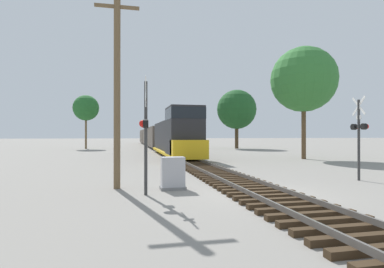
# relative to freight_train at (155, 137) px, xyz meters

# --- Properties ---
(ground_plane) EXTENTS (400.00, 400.00, 0.00)m
(ground_plane) POSITION_rel_freight_train_xyz_m (0.00, -43.95, -1.91)
(ground_plane) COLOR gray
(rail_track_bed) EXTENTS (2.60, 160.00, 0.31)m
(rail_track_bed) POSITION_rel_freight_train_xyz_m (0.00, -43.95, -1.77)
(rail_track_bed) COLOR #382819
(rail_track_bed) RESTS_ON ground
(freight_train) EXTENTS (2.87, 66.90, 4.61)m
(freight_train) POSITION_rel_freight_train_xyz_m (0.00, 0.00, 0.00)
(freight_train) COLOR #232326
(freight_train) RESTS_ON ground
(crossing_signal_near) EXTENTS (0.39, 1.01, 4.33)m
(crossing_signal_near) POSITION_rel_freight_train_xyz_m (-4.12, -43.25, 0.55)
(crossing_signal_near) COLOR #333333
(crossing_signal_near) RESTS_ON ground
(crossing_signal_far) EXTENTS (0.38, 1.01, 4.07)m
(crossing_signal_far) POSITION_rel_freight_train_xyz_m (6.21, -41.87, 0.49)
(crossing_signal_far) COLOR #333333
(crossing_signal_far) RESTS_ON ground
(relay_cabinet) EXTENTS (1.01, 0.66, 1.31)m
(relay_cabinet) POSITION_rel_freight_train_xyz_m (-2.96, -42.33, -1.26)
(relay_cabinet) COLOR slate
(relay_cabinet) RESTS_ON ground
(utility_pole) EXTENTS (1.80, 0.27, 8.07)m
(utility_pole) POSITION_rel_freight_train_xyz_m (-5.17, -41.67, 2.28)
(utility_pole) COLOR brown
(utility_pole) RESTS_ON ground
(tree_far_right) EXTENTS (5.97, 5.97, 10.31)m
(tree_far_right) POSITION_rel_freight_train_xyz_m (11.08, -29.58, 5.40)
(tree_far_right) COLOR brown
(tree_far_right) RESTS_ON ground
(tree_mid_background) EXTENTS (6.44, 6.44, 9.65)m
(tree_mid_background) POSITION_rel_freight_train_xyz_m (12.73, -7.84, 4.50)
(tree_mid_background) COLOR #473521
(tree_mid_background) RESTS_ON ground
(tree_deep_background) EXTENTS (4.08, 4.08, 8.62)m
(tree_deep_background) POSITION_rel_freight_train_xyz_m (-11.35, -3.75, 4.65)
(tree_deep_background) COLOR brown
(tree_deep_background) RESTS_ON ground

